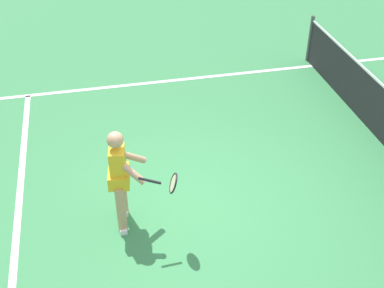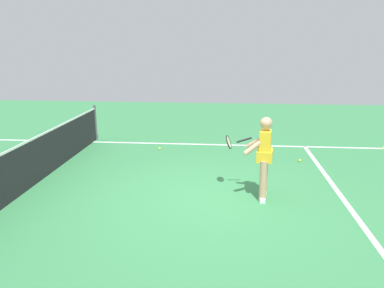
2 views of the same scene
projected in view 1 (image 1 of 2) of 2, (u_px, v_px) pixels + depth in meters
ground_plane at (191, 208)px, 7.58m from camera, size 23.81×23.81×0.00m
service_line_marking at (16, 234)px, 7.14m from camera, size 7.87×0.10×0.01m
sideline_left_marking at (151, 83)px, 10.71m from camera, size 0.10×16.32×0.01m
tennis_player at (121, 176)px, 6.85m from camera, size 0.87×0.91×1.55m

